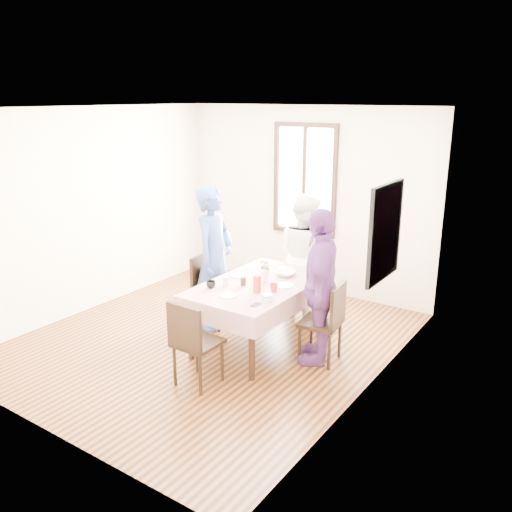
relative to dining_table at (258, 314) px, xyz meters
The scene contains 31 objects.
ground 0.70m from the dining_table, 158.11° to the right, with size 4.50×4.50×0.00m, color black.
back_wall 2.32m from the dining_table, 105.01° to the left, with size 4.00×4.00×0.00m, color beige.
right_wall 1.77m from the dining_table, ahead, with size 4.50×4.50×0.00m, color beige.
window_frame 2.44m from the dining_table, 105.15° to the left, with size 1.02×0.06×1.62m, color black.
window_pane 2.45m from the dining_table, 105.08° to the left, with size 0.90×0.02×1.50m, color white.
art_poster 1.86m from the dining_table, ahead, with size 0.04×0.76×0.96m, color red.
dining_table is the anchor object (origin of this frame).
tablecloth 0.38m from the dining_table, 153.43° to the left, with size 1.06×1.70×0.01m, color #5F0618.
chair_left 0.80m from the dining_table, 169.31° to the left, with size 0.42×0.42×0.91m, color black.
chair_right 0.79m from the dining_table, ahead, with size 0.42×0.42×0.91m, color black.
chair_far 1.09m from the dining_table, 90.00° to the left, with size 0.42×0.42×0.91m, color black.
chair_near 1.09m from the dining_table, 90.00° to the right, with size 0.42×0.42×0.91m, color black.
person_left 0.94m from the dining_table, 169.03° to the left, with size 0.66×0.43×1.80m, color navy.
person_far 1.15m from the dining_table, 90.00° to the left, with size 0.79×0.62×1.63m, color white.
person_right 0.91m from the dining_table, ahead, with size 1.01×0.42×1.72m, color #603173.
mug_black 0.70m from the dining_table, 128.99° to the right, with size 0.11×0.11×0.08m, color black.
mug_flag 0.54m from the dining_table, 23.89° to the right, with size 0.09×0.09×0.09m, color red.
mug_green 0.59m from the dining_table, 112.30° to the left, with size 0.10×0.10×0.08m, color #0C7226.
serving_bowl 0.59m from the dining_table, 73.22° to the left, with size 0.24×0.24×0.06m, color white.
juice_carton 0.58m from the dining_table, 58.76° to the right, with size 0.06×0.06×0.20m, color red.
butter_tub 0.70m from the dining_table, 47.39° to the right, with size 0.12×0.12×0.06m, color white.
jam_jar 0.47m from the dining_table, 123.23° to the right, with size 0.06×0.06×0.09m, color black.
drinking_glass 0.58m from the dining_table, 133.72° to the right, with size 0.07×0.07×0.11m, color silver.
smartphone 0.77m from the dining_table, 58.36° to the right, with size 0.07×0.13×0.01m, color black.
flower_vase 0.46m from the dining_table, 69.12° to the left, with size 0.07×0.07×0.14m, color silver.
plate_left 0.52m from the dining_table, 166.60° to the left, with size 0.20×0.20×0.01m, color white.
plate_right 0.50m from the dining_table, 17.11° to the left, with size 0.20×0.20×0.01m, color white.
plate_far 0.74m from the dining_table, 90.31° to the left, with size 0.20×0.20×0.01m, color white.
plate_near 0.65m from the dining_table, 94.24° to the right, with size 0.20×0.20×0.01m, color white.
butter_lid 0.72m from the dining_table, 47.39° to the right, with size 0.12×0.12×0.01m, color blue.
flower_bunch 0.58m from the dining_table, 69.12° to the left, with size 0.09×0.09×0.10m, color yellow, non-canonical shape.
Camera 1 is at (3.78, -4.58, 2.83)m, focal length 37.62 mm.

